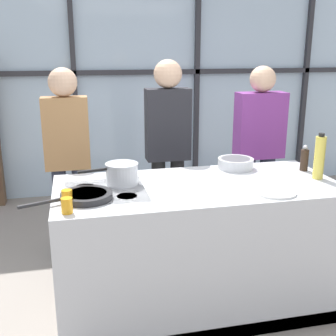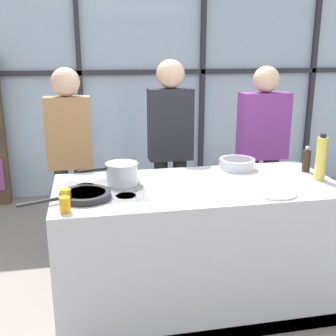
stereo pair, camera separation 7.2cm
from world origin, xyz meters
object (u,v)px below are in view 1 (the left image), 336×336
(spectator_far_left, at_px, (67,152))
(white_plate, at_px, (275,192))
(spectator_center_left, at_px, (168,143))
(frying_pan, at_px, (85,196))
(oil_bottle, at_px, (319,157))
(pepper_grinder, at_px, (304,159))
(juice_glass_near, at_px, (67,206))
(spectator_center_right, at_px, (259,145))
(juice_glass_far, at_px, (67,197))
(saucepan, at_px, (122,173))
(mixing_bowl, at_px, (236,163))

(spectator_far_left, bearing_deg, white_plate, 136.80)
(spectator_center_left, xyz_separation_m, frying_pan, (-0.76, -1.07, -0.06))
(spectator_far_left, bearing_deg, oil_bottle, 150.18)
(pepper_grinder, xyz_separation_m, juice_glass_near, (-1.75, -0.49, -0.04))
(spectator_center_right, distance_m, white_plate, 1.30)
(juice_glass_far, bearing_deg, saucepan, 41.46)
(mixing_bowl, height_order, oil_bottle, oil_bottle)
(oil_bottle, bearing_deg, juice_glass_far, -175.41)
(spectator_far_left, bearing_deg, pepper_grinder, 155.69)
(white_plate, bearing_deg, spectator_far_left, 136.80)
(spectator_center_left, bearing_deg, spectator_far_left, 0.00)
(spectator_far_left, relative_size, saucepan, 4.10)
(juice_glass_near, bearing_deg, saucepan, 51.77)
(juice_glass_near, bearing_deg, frying_pan, 62.61)
(frying_pan, height_order, juice_glass_near, juice_glass_near)
(spectator_center_right, distance_m, mixing_bowl, 0.78)
(mixing_bowl, distance_m, juice_glass_far, 1.37)
(juice_glass_near, bearing_deg, juice_glass_far, 90.00)
(spectator_far_left, relative_size, mixing_bowl, 6.13)
(spectator_center_left, bearing_deg, mixing_bowl, 122.45)
(saucepan, relative_size, mixing_bowl, 1.49)
(white_plate, height_order, juice_glass_far, juice_glass_far)
(saucepan, bearing_deg, frying_pan, -135.31)
(pepper_grinder, bearing_deg, spectator_far_left, 155.69)
(spectator_center_left, relative_size, pepper_grinder, 8.84)
(juice_glass_near, xyz_separation_m, juice_glass_far, (0.00, 0.14, 0.00))
(spectator_center_left, bearing_deg, frying_pan, 54.56)
(spectator_center_left, height_order, frying_pan, spectator_center_left)
(spectator_center_right, relative_size, saucepan, 4.10)
(saucepan, distance_m, white_plate, 1.02)
(spectator_far_left, xyz_separation_m, spectator_center_right, (1.74, 0.00, -0.03))
(pepper_grinder, bearing_deg, juice_glass_near, -164.45)
(white_plate, bearing_deg, frying_pan, 172.61)
(spectator_far_left, xyz_separation_m, white_plate, (1.30, -1.22, -0.04))
(spectator_center_left, height_order, spectator_center_right, spectator_center_left)
(spectator_center_right, height_order, white_plate, spectator_center_right)
(spectator_center_right, bearing_deg, juice_glass_far, 33.16)
(juice_glass_far, bearing_deg, spectator_center_left, 52.62)
(spectator_far_left, bearing_deg, juice_glass_near, 90.14)
(spectator_far_left, bearing_deg, juice_glass_far, 90.16)
(frying_pan, xyz_separation_m, white_plate, (1.19, -0.15, -0.01))
(frying_pan, height_order, saucepan, saucepan)
(spectator_center_right, relative_size, mixing_bowl, 6.12)
(saucepan, bearing_deg, white_plate, -23.44)
(spectator_center_right, xyz_separation_m, pepper_grinder, (0.01, -0.79, 0.07))
(spectator_far_left, distance_m, spectator_center_left, 0.87)
(spectator_far_left, bearing_deg, spectator_center_left, -180.00)
(mixing_bowl, xyz_separation_m, juice_glass_far, (-1.26, -0.52, 0.00))
(frying_pan, height_order, mixing_bowl, mixing_bowl)
(spectator_center_right, height_order, juice_glass_near, spectator_center_right)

